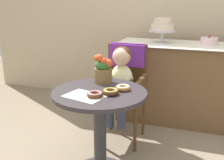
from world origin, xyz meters
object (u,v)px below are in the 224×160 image
donut_front (95,94)px  round_layer_cake (209,41)px  seated_child (121,77)px  flower_vase (103,69)px  tiered_cake_stand (163,26)px  wicker_chair (125,77)px  cafe_table (100,117)px  donut_mid (123,88)px  donut_side (111,92)px

donut_front → round_layer_cake: bearing=62.7°
seated_child → round_layer_cake: round_layer_cake is taller
flower_vase → seated_child: bearing=81.1°
tiered_cake_stand → round_layer_cake: size_ratio=1.64×
donut_front → seated_child: bearing=91.3°
donut_front → round_layer_cake: size_ratio=0.64×
wicker_chair → round_layer_cake: size_ratio=5.23×
cafe_table → flower_vase: bearing=102.8°
tiered_cake_stand → round_layer_cake: bearing=2.9°
donut_front → flower_vase: bearing=100.8°
wicker_chair → seated_child: seated_child is taller
cafe_table → donut_front: donut_front is taller
cafe_table → donut_front: (0.02, -0.13, 0.23)m
donut_front → donut_mid: bearing=55.6°
cafe_table → wicker_chair: 0.72m
donut_side → flower_vase: size_ratio=0.50×
seated_child → tiered_cake_stand: size_ratio=2.42×
donut_side → tiered_cake_stand: (0.16, 1.34, 0.34)m
cafe_table → round_layer_cake: size_ratio=3.94×
wicker_chair → donut_front: 0.84m
seated_child → round_layer_cake: bearing=45.4°
donut_front → flower_vase: 0.37m
wicker_chair → donut_front: bearing=-95.0°
seated_child → donut_front: 0.68m
seated_child → tiered_cake_stand: (0.26, 0.75, 0.41)m
donut_mid → tiered_cake_stand: size_ratio=0.38×
donut_front → donut_mid: (0.14, 0.21, -0.00)m
cafe_table → seated_child: 0.58m
cafe_table → donut_side: bearing=-20.8°
donut_front → round_layer_cake: 1.65m
donut_front → wicker_chair: bearing=91.0°
wicker_chair → seated_child: 0.16m
tiered_cake_stand → flower_vase: bearing=-106.1°
flower_vase → round_layer_cake: (0.82, 1.10, 0.11)m
cafe_table → donut_mid: bearing=26.9°
wicker_chair → donut_mid: 0.65m
donut_front → donut_mid: same height
flower_vase → round_layer_cake: bearing=53.5°
donut_mid → tiered_cake_stand: (0.10, 1.22, 0.35)m
donut_side → tiered_cake_stand: size_ratio=0.40×
flower_vase → tiered_cake_stand: tiered_cake_stand is taller
wicker_chair → donut_side: bearing=-88.4°
donut_mid → flower_vase: bearing=146.4°
seated_child → donut_mid: (0.16, -0.47, 0.06)m
donut_side → cafe_table: bearing=159.2°
seated_child → flower_vase: (-0.05, -0.33, 0.15)m
wicker_chair → flower_vase: flower_vase is taller
seated_child → round_layer_cake: (0.76, 0.77, 0.26)m
seated_child → round_layer_cake: 1.12m
wicker_chair → tiered_cake_stand: size_ratio=3.18×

